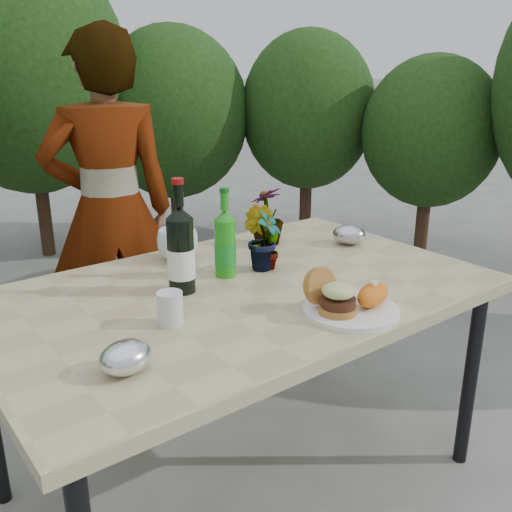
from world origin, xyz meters
TOP-DOWN VIEW (x-y plane):
  - ground at (0.00, 0.00)m, footprint 80.00×80.00m
  - patio_table at (0.00, 0.00)m, footprint 1.60×1.00m
  - shrub_hedge at (0.11, 1.71)m, footprint 6.90×5.17m
  - dinner_plate at (0.14, -0.35)m, footprint 0.28×0.28m
  - burger_stack at (0.09, -0.33)m, footprint 0.11×0.16m
  - sweet_potato at (0.21, -0.37)m, footprint 0.17×0.12m
  - grilled_veg at (0.16, -0.26)m, footprint 0.08×0.05m
  - wine_bottle at (-0.16, 0.09)m, footprint 0.09×0.09m
  - sparkling_water at (0.03, 0.12)m, footprint 0.07×0.07m
  - plastic_cup at (-0.31, -0.10)m, footprint 0.07×0.07m
  - seedling_left at (0.18, 0.08)m, footprint 0.13×0.11m
  - seedling_mid at (0.16, 0.11)m, footprint 0.12×0.14m
  - seedling_right at (0.36, 0.31)m, footprint 0.14×0.14m
  - blue_bowl at (-0.02, 0.36)m, footprint 0.19×0.19m
  - foil_packet_left at (-0.52, -0.26)m, footprint 0.15×0.13m
  - foil_packet_right at (0.62, 0.11)m, footprint 0.17×0.17m
  - person at (-0.00, 1.00)m, footprint 0.67×0.54m

SIDE VIEW (x-z plane):
  - ground at x=0.00m, z-range 0.00..0.00m
  - patio_table at x=0.00m, z-range 0.32..1.07m
  - dinner_plate at x=0.14m, z-range 0.75..0.76m
  - grilled_veg at x=0.16m, z-range 0.76..0.79m
  - foil_packet_left at x=-0.52m, z-range 0.75..0.83m
  - foil_packet_right at x=0.62m, z-range 0.75..0.83m
  - sweet_potato at x=0.21m, z-range 0.77..0.83m
  - plastic_cup at x=-0.31m, z-range 0.75..0.84m
  - person at x=0.00m, z-range 0.00..1.60m
  - blue_bowl at x=-0.02m, z-range 0.75..0.87m
  - burger_stack at x=0.09m, z-range 0.75..0.87m
  - seedling_left at x=0.18m, z-range 0.75..0.96m
  - seedling_mid at x=0.16m, z-range 0.75..0.97m
  - sparkling_water at x=0.03m, z-range 0.71..1.01m
  - seedling_right at x=0.36m, z-range 0.75..0.98m
  - wine_bottle at x=-0.16m, z-range 0.70..1.06m
  - shrub_hedge at x=0.11m, z-range 0.06..2.33m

